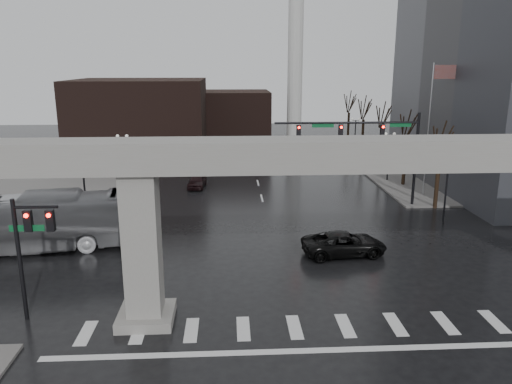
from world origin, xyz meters
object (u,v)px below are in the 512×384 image
(city_bus, at_px, (31,222))
(far_car, at_px, (197,181))
(signal_mast_arm, at_px, (372,139))
(pickup_truck, at_px, (344,244))

(city_bus, distance_m, far_car, 19.21)
(signal_mast_arm, height_order, pickup_truck, signal_mast_arm)
(signal_mast_arm, distance_m, far_car, 17.68)
(signal_mast_arm, height_order, far_car, signal_mast_arm)
(signal_mast_arm, distance_m, pickup_truck, 12.93)
(pickup_truck, distance_m, far_car, 21.27)
(pickup_truck, height_order, city_bus, city_bus)
(city_bus, bearing_deg, pickup_truck, -104.12)
(signal_mast_arm, bearing_deg, city_bus, -160.39)
(signal_mast_arm, relative_size, pickup_truck, 2.25)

